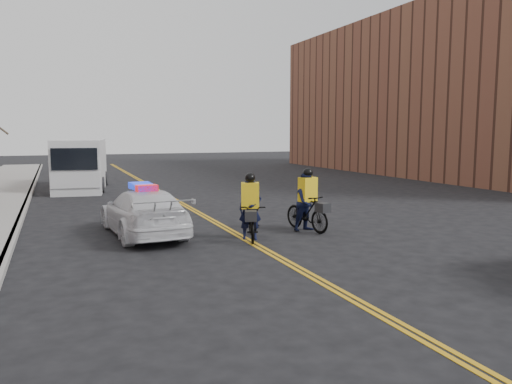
{
  "coord_description": "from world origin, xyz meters",
  "views": [
    {
      "loc": [
        -4.82,
        -10.1,
        2.97
      ],
      "look_at": [
        0.36,
        2.78,
        1.3
      ],
      "focal_mm": 35.0,
      "sensor_mm": 36.0,
      "label": 1
    }
  ],
  "objects_px": {
    "cyclist_near": "(250,216)",
    "cargo_van": "(81,165)",
    "police_cruiser": "(144,212)",
    "cyclist_far": "(308,206)"
  },
  "relations": [
    {
      "from": "cyclist_near",
      "to": "cargo_van",
      "type": "bearing_deg",
      "value": 124.16
    },
    {
      "from": "police_cruiser",
      "to": "cyclist_far",
      "type": "height_order",
      "value": "cyclist_far"
    },
    {
      "from": "cyclist_far",
      "to": "cyclist_near",
      "type": "bearing_deg",
      "value": -179.78
    },
    {
      "from": "cyclist_near",
      "to": "cyclist_far",
      "type": "bearing_deg",
      "value": 32.57
    },
    {
      "from": "police_cruiser",
      "to": "cyclist_near",
      "type": "distance_m",
      "value": 3.14
    },
    {
      "from": "police_cruiser",
      "to": "cargo_van",
      "type": "distance_m",
      "value": 12.81
    },
    {
      "from": "police_cruiser",
      "to": "cyclist_far",
      "type": "xyz_separation_m",
      "value": [
        4.69,
        -1.22,
        0.08
      ]
    },
    {
      "from": "cargo_van",
      "to": "cyclist_near",
      "type": "distance_m",
      "value": 14.94
    },
    {
      "from": "police_cruiser",
      "to": "cyclist_near",
      "type": "relative_size",
      "value": 2.35
    },
    {
      "from": "cargo_van",
      "to": "cyclist_far",
      "type": "xyz_separation_m",
      "value": [
        5.79,
        -13.98,
        -0.51
      ]
    }
  ]
}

